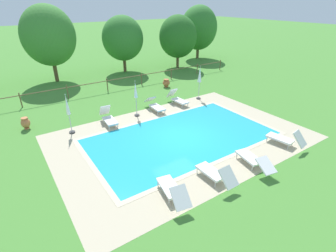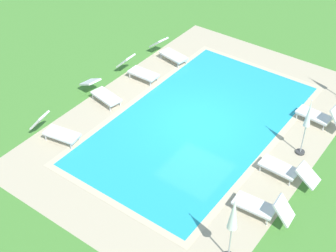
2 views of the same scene
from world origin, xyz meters
TOP-DOWN VIEW (x-y plane):
  - ground_plane at (0.00, 0.00)m, footprint 160.00×160.00m
  - pool_deck_paving at (0.00, 0.00)m, footprint 13.24×9.02m
  - swimming_pool_water at (0.00, 0.00)m, footprint 9.71×5.50m
  - pool_coping_rim at (0.00, 0.00)m, footprint 10.19×5.98m
  - sun_lounger_north_near_steps at (2.68, 4.10)m, footprint 0.71×1.89m
  - sun_lounger_north_mid at (3.81, -3.67)m, footprint 0.93×1.95m
  - sun_lounger_north_far at (-2.65, 3.75)m, footprint 0.74×1.86m
  - sun_lounger_north_end at (-1.13, -3.81)m, footprint 0.62×1.93m
  - sun_lounger_south_near_corner at (-3.15, -3.65)m, footprint 0.95×2.05m
  - sun_lounger_south_mid at (1.00, -3.99)m, footprint 0.96×2.14m
  - sun_lounger_south_far at (0.73, 3.98)m, footprint 0.68×2.04m
  - patio_umbrella_closed_row_west at (4.59, 4.05)m, footprint 0.32×0.32m
  - patio_umbrella_closed_row_mid_west at (-4.83, 3.80)m, footprint 0.32×0.32m
  - patio_umbrella_closed_row_centre at (-0.71, 3.85)m, footprint 0.32×0.32m
  - terracotta_urn_near_fence at (-6.86, 5.77)m, footprint 0.49×0.49m
  - terracotta_urn_by_tree at (4.19, 7.82)m, footprint 0.60×0.60m
  - perimeter_fence at (1.21, 9.59)m, footprint 22.03×0.08m
  - tree_far_west at (9.09, 12.99)m, footprint 3.92×3.92m
  - tree_centre at (14.08, 15.58)m, footprint 4.40×4.40m
  - tree_east_mid at (-3.12, 14.87)m, footprint 4.46×4.46m
  - tree_far_east at (3.55, 14.58)m, footprint 4.01×4.01m

SIDE VIEW (x-z plane):
  - ground_plane at x=0.00m, z-range 0.00..0.00m
  - pool_deck_paving at x=0.00m, z-range 0.00..0.01m
  - swimming_pool_water at x=0.00m, z-range 0.00..0.01m
  - pool_coping_rim at x=0.00m, z-range 0.01..0.01m
  - sun_lounger_south_mid at x=1.00m, z-range -0.01..0.71m
  - terracotta_urn_by_tree at x=4.19m, z-range 0.03..0.70m
  - sun_lounger_south_far at x=0.73m, z-range -0.04..0.78m
  - terracotta_urn_near_fence at x=-6.86m, z-range 0.03..0.72m
  - sun_lounger_south_near_corner at x=-3.15m, z-range -0.06..0.81m
  - sun_lounger_north_end at x=-1.13m, z-range -0.08..0.85m
  - sun_lounger_north_mid at x=3.81m, z-range -0.10..0.88m
  - sun_lounger_north_near_steps at x=2.68m, z-range -0.10..0.89m
  - sun_lounger_north_far at x=-2.65m, z-range -0.11..0.91m
  - perimeter_fence at x=1.21m, z-range 0.16..1.21m
  - patio_umbrella_closed_row_mid_west at x=-4.83m, z-range 0.29..2.57m
  - patio_umbrella_closed_row_centre at x=-0.71m, z-range 0.34..2.65m
  - patio_umbrella_closed_row_west at x=4.59m, z-range 0.46..2.94m
  - tree_far_west at x=9.09m, z-range 0.53..5.91m
  - tree_far_east at x=3.55m, z-range 0.57..5.99m
  - tree_centre at x=14.08m, z-range 0.52..6.72m
  - tree_east_mid at x=-3.12m, z-range 0.71..7.18m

